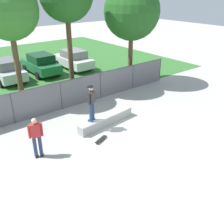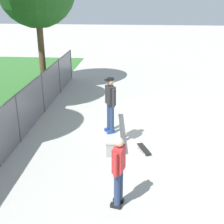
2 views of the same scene
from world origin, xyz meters
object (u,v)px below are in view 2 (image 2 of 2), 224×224
Objects in this scene: skateboarder at (110,103)px; bystander at (119,169)px; concrete_ledge at (112,128)px; skateboard at (144,149)px.

bystander is at bearing -171.25° from skateboarder.
skateboarder is at bearing -179.04° from concrete_ledge.
skateboard is (-0.28, -1.12, -1.46)m from skateboarder.
skateboard is at bearing -12.98° from bystander.
bystander is at bearing -172.97° from concrete_ledge.
concrete_ledge is at bearing 7.03° from bystander.
skateboarder reaches higher than skateboard.
concrete_ledge is 1.93× the size of bystander.
skateboard is (-1.17, -1.14, -0.18)m from concrete_ledge.
skateboarder is at bearing 75.80° from skateboard.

